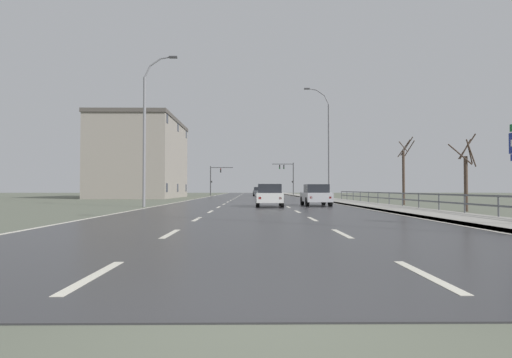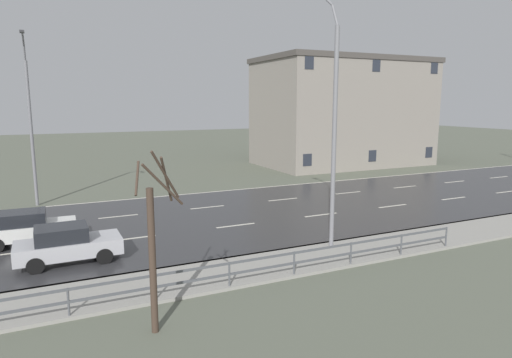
{
  "view_description": "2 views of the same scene",
  "coord_description": "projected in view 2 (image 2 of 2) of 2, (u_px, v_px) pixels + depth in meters",
  "views": [
    {
      "loc": [
        -0.13,
        -3.77,
        1.24
      ],
      "look_at": [
        0.54,
        57.97,
        2.73
      ],
      "focal_mm": 28.75,
      "sensor_mm": 36.0,
      "label": 1
    },
    {
      "loc": [
        23.82,
        25.53,
        6.52
      ],
      "look_at": [
        0.0,
        36.69,
        2.02
      ],
      "focal_mm": 31.47,
      "sensor_mm": 36.0,
      "label": 2
    }
  ],
  "objects": [
    {
      "name": "bare_tree_mid",
      "position": [
        154.0,
        250.0,
        12.48
      ],
      "size": [
        1.22,
        1.27,
        5.33
      ],
      "color": "#423328",
      "rests_on": "ground"
    },
    {
      "name": "car_mid_centre",
      "position": [
        67.0,
        244.0,
        18.35
      ],
      "size": [
        1.88,
        4.12,
        1.57
      ],
      "rotation": [
        0.0,
        0.0,
        0.01
      ],
      "color": "#B7B7BC",
      "rests_on": "ground"
    },
    {
      "name": "street_lamp_midground",
      "position": [
        333.0,
        125.0,
        19.52
      ],
      "size": [
        2.58,
        0.24,
        11.37
      ],
      "color": "slate",
      "rests_on": "ground"
    },
    {
      "name": "brick_building",
      "position": [
        343.0,
        112.0,
        47.37
      ],
      "size": [
        10.37,
        17.49,
        11.03
      ],
      "color": "gray",
      "rests_on": "ground"
    },
    {
      "name": "ground_plane",
      "position": [
        400.0,
        196.0,
        31.76
      ],
      "size": [
        160.0,
        160.0,
        0.12
      ],
      "color": "#5B6051"
    },
    {
      "name": "car_near_right",
      "position": [
        27.0,
        227.0,
        20.77
      ],
      "size": [
        1.92,
        4.15,
        1.57
      ],
      "rotation": [
        0.0,
        0.0,
        -0.03
      ],
      "color": "silver",
      "rests_on": "ground"
    },
    {
      "name": "street_lamp_left_bank",
      "position": [
        31.0,
        124.0,
        27.8
      ],
      "size": [
        2.36,
        0.24,
        10.57
      ],
      "color": "slate",
      "rests_on": "ground"
    }
  ]
}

